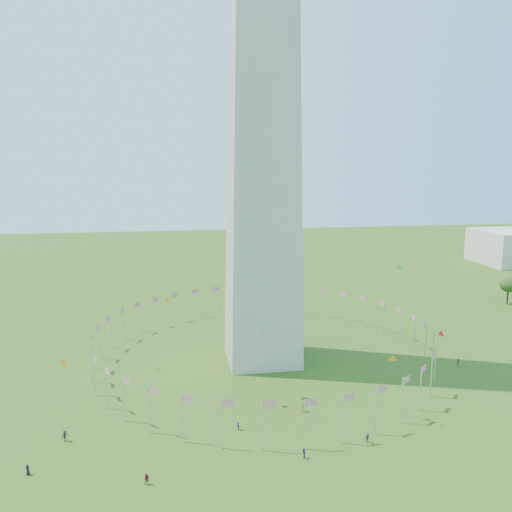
# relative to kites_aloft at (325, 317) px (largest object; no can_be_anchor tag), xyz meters

# --- Properties ---
(ground) EXTENTS (600.00, 600.00, 0.00)m
(ground) POSITION_rel_kites_aloft_xyz_m (-7.84, -24.57, -18.24)
(ground) COLOR #2D4B11
(ground) RESTS_ON ground
(flag_ring) EXTENTS (80.24, 80.24, 9.00)m
(flag_ring) POSITION_rel_kites_aloft_xyz_m (-7.84, 25.43, -13.74)
(flag_ring) COLOR silver
(flag_ring) RESTS_ON ground
(crowd) EXTENTS (99.53, 69.72, 2.01)m
(crowd) POSITION_rel_kites_aloft_xyz_m (-1.72, -22.27, -17.34)
(crowd) COLOR black
(crowd) RESTS_ON ground
(kites_aloft) EXTENTS (92.88, 62.66, 30.57)m
(kites_aloft) POSITION_rel_kites_aloft_xyz_m (0.00, 0.00, 0.00)
(kites_aloft) COLOR orange
(kites_aloft) RESTS_ON ground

